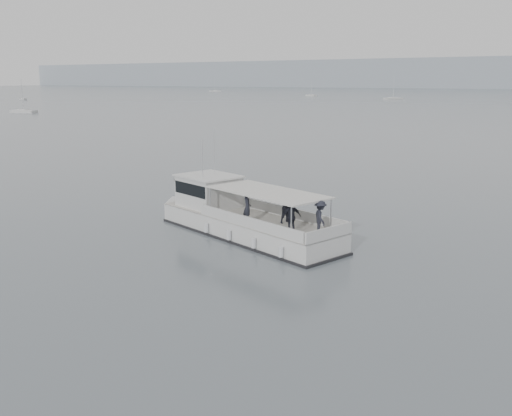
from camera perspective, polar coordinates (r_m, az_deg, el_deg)
The scene contains 3 objects.
ground at distance 32.92m, azimuth -8.70°, elevation -1.69°, with size 1400.00×1400.00×0.00m, color #535D62.
tour_boat at distance 30.84m, azimuth -2.17°, elevation -0.81°, with size 13.00×6.24×5.47m.
moored_fleet at distance 220.51m, azimuth 16.16°, elevation 10.22°, with size 426.98×292.04×10.16m.
Camera 1 is at (21.29, -23.76, 8.11)m, focal length 40.00 mm.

